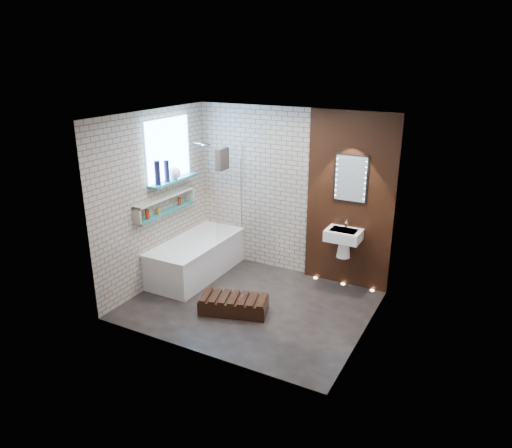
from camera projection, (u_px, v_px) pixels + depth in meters
The scene contains 15 objects.
ground at pixel (251, 304), 6.69m from camera, with size 3.20×3.20×0.00m, color black.
room_shell at pixel (251, 217), 6.25m from camera, with size 3.24×3.20×2.60m.
walnut_panel at pixel (350, 202), 6.89m from camera, with size 1.30×0.06×2.60m, color black.
clerestory_window at pixel (169, 156), 7.03m from camera, with size 0.18×1.00×0.94m.
display_niche at pixel (166, 205), 7.09m from camera, with size 0.14×1.30×0.26m.
bathtub at pixel (197, 257), 7.51m from camera, with size 0.79×1.74×0.70m.
bath_screen at pixel (229, 193), 7.38m from camera, with size 0.01×0.78×1.40m, color white.
towel at pixel (222, 159), 7.05m from camera, with size 0.10×0.25×0.33m, color black.
shower_head at pixel (206, 144), 7.38m from camera, with size 0.18×0.18×0.02m, color silver.
washbasin at pixel (344, 239), 6.90m from camera, with size 0.50×0.36×0.58m.
led_mirror at pixel (351, 179), 6.74m from camera, with size 0.50×0.02×0.70m.
walnut_step at pixel (234, 305), 6.45m from camera, with size 0.91×0.40×0.20m, color black.
niche_bottles at pixel (161, 209), 7.01m from camera, with size 0.06×0.81×0.14m.
sill_vases at pixel (169, 173), 6.99m from camera, with size 0.18×0.53×0.35m.
floor_uplights at pixel (343, 284), 7.27m from camera, with size 0.96×0.06×0.01m.
Camera 1 is at (2.84, -5.20, 3.31)m, focal length 33.37 mm.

